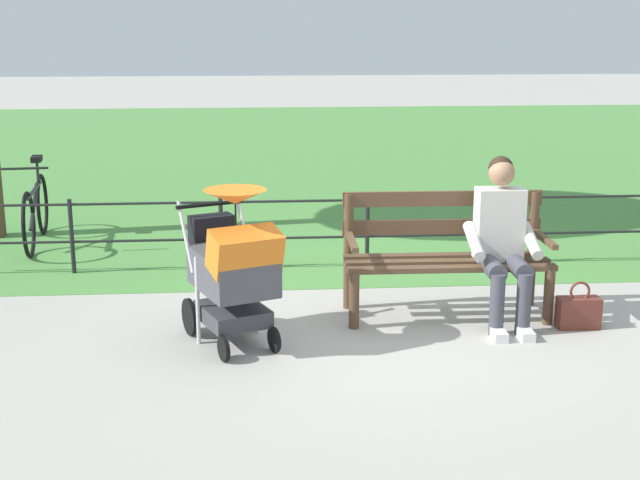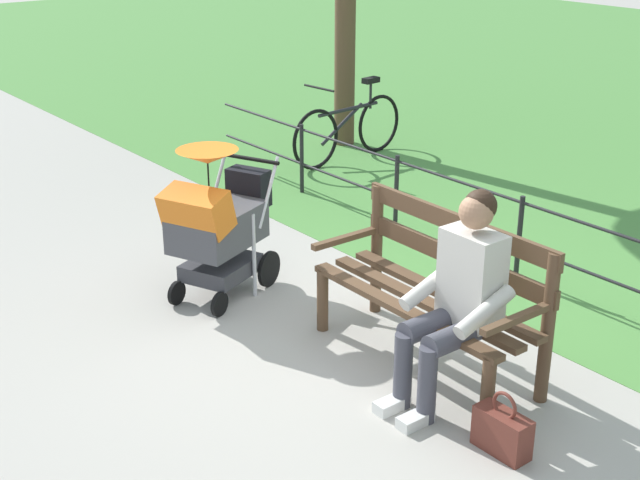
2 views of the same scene
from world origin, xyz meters
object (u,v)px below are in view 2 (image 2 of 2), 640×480
at_px(person_on_bench, 458,293).
at_px(stroller, 217,221).
at_px(bicycle, 349,128).
at_px(park_bench, 436,285).
at_px(handbag, 502,431).

xyz_separation_m(person_on_bench, stroller, (2.04, 0.35, -0.08)).
height_order(stroller, bicycle, stroller).
xyz_separation_m(person_on_bench, bicycle, (4.14, -2.68, -0.31)).
xyz_separation_m(park_bench, handbag, (-0.95, 0.43, -0.40)).
bearing_deg(handbag, person_on_bench, -20.06).
bearing_deg(person_on_bench, park_bench, -29.94).
bearing_deg(stroller, park_bench, -160.98).
height_order(person_on_bench, bicycle, person_on_bench).
xyz_separation_m(park_bench, stroller, (1.65, 0.57, 0.07)).
xyz_separation_m(park_bench, bicycle, (3.75, -2.46, -0.16)).
bearing_deg(stroller, bicycle, -55.24).
height_order(park_bench, bicycle, park_bench).
bearing_deg(stroller, person_on_bench, -170.36).
bearing_deg(park_bench, stroller, 19.02).
relative_size(person_on_bench, stroller, 1.11).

